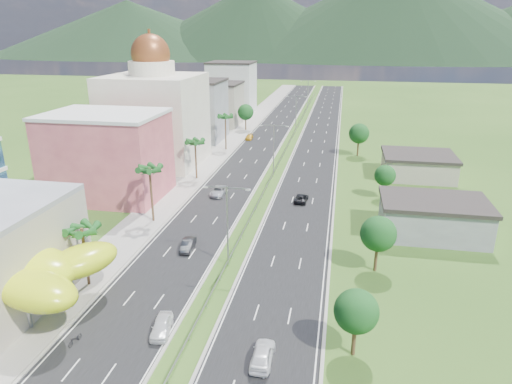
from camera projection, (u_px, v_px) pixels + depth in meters
The scene contains 34 objects.
ground at pixel (207, 307), 51.12m from camera, with size 500.00×500.00×0.00m, color #2D5119.
road_left at pixel (269, 134), 135.77m from camera, with size 11.00×260.00×0.04m, color black.
road_right at pixel (319, 137), 133.15m from camera, with size 11.00×260.00×0.04m, color black.
sidewalk_left at pixel (237, 133), 137.41m from camera, with size 7.00×260.00×0.12m, color gray.
median_guardrail at pixel (286, 148), 117.58m from camera, with size 0.10×216.06×0.76m.
streetlight_median_b at pixel (227, 218), 58.12m from camera, with size 6.04×0.25×11.00m.
streetlight_median_c at pixel (274, 145), 95.16m from camera, with size 6.04×0.25×11.00m.
streetlight_median_d at pixel (296, 110), 136.84m from camera, with size 6.04×0.25×11.00m.
streetlight_median_e at pixel (308, 91), 178.51m from camera, with size 6.04×0.25×11.00m.
lime_canopy at pixel (16, 269), 49.22m from camera, with size 18.00×15.00×7.40m.
pink_shophouse at pixel (108, 157), 83.12m from camera, with size 20.00×15.00×15.00m, color #B94C59.
domed_building at pixel (155, 114), 103.13m from camera, with size 20.00×20.00×28.70m.
midrise_grey at pixel (194, 111), 127.23m from camera, with size 16.00×15.00×16.00m, color gray.
midrise_beige at pixel (215, 105), 148.11m from camera, with size 16.00×15.00×13.00m, color #A79D8A.
midrise_white at pixel (232, 88), 168.57m from camera, with size 16.00×15.00×18.00m, color silver.
shed_near at pixel (433, 219), 68.56m from camera, with size 15.00×10.00×5.00m, color gray.
shed_far at pixel (418, 166), 96.09m from camera, with size 14.00×12.00×4.40m, color #A79D8A.
palm_tree_b at pixel (82, 232), 53.31m from camera, with size 3.60×3.60×8.10m.
palm_tree_c at pixel (150, 171), 71.35m from camera, with size 3.60×3.60×9.60m.
palm_tree_d at pixel (195, 143), 92.97m from camera, with size 3.60×3.60×8.60m.
palm_tree_e at pixel (225, 118), 115.86m from camera, with size 3.60×3.60×9.40m.
leafy_tree_lfar at pixel (246, 112), 139.93m from camera, with size 4.90×4.90×8.05m.
leafy_tree_ra at pixel (356, 311), 42.10m from camera, with size 4.20×4.20×6.90m.
leafy_tree_rb at pixel (378, 234), 57.19m from camera, with size 4.55×4.55×7.47m.
leafy_tree_rc at pixel (385, 176), 82.87m from camera, with size 3.85×3.85×6.33m.
leafy_tree_rd at pixel (359, 134), 110.94m from camera, with size 4.90×4.90×8.05m.
mountain_ridge at pixel (392, 61), 457.41m from camera, with size 860.00×140.00×90.00m, color black, non-canonical shape.
car_white_near_left at pixel (162, 326), 46.52m from camera, with size 1.82×4.52×1.54m, color white.
car_dark_left at pixel (188, 245), 64.26m from camera, with size 1.54×4.42×1.46m, color black.
car_silver_mid_left at pixel (219, 191), 85.60m from camera, with size 2.51×5.43×1.51m, color #A3A5AB.
car_yellow_far_left at pixel (249, 137), 129.43m from camera, with size 1.84×4.53×1.31m, color #C48A17.
car_white_near_right at pixel (263, 354), 42.36m from camera, with size 1.95×4.85×1.65m, color white.
car_dark_far_right at pixel (301, 198), 82.29m from camera, with size 2.14×4.65×1.29m, color black.
motorcycle at pixel (75, 338), 44.95m from camera, with size 0.57×1.90×1.22m, color black.
Camera 1 is at (13.53, -42.07, 29.28)m, focal length 32.00 mm.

